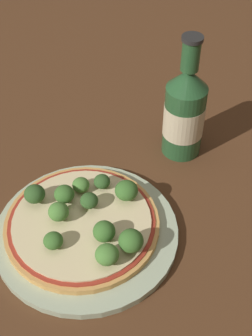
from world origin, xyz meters
The scene contains 15 objects.
ground_plane centered at (0.00, 0.00, 0.00)m, with size 3.00×3.00×0.00m, color #4C2D19.
plate centered at (-0.02, -0.01, 0.01)m, with size 0.27×0.27×0.01m.
pizza centered at (-0.02, 0.00, 0.02)m, with size 0.22×0.22×0.01m.
broccoli_floret_0 centered at (0.06, 0.01, 0.04)m, with size 0.03×0.03×0.03m.
broccoli_floret_1 centered at (0.00, -0.04, 0.04)m, with size 0.03×0.03×0.03m.
broccoli_floret_2 centered at (-0.05, 0.01, 0.04)m, with size 0.03×0.03×0.03m.
broccoli_floret_3 centered at (0.03, -0.07, 0.04)m, with size 0.03×0.03×0.03m.
broccoli_floret_4 centered at (-0.03, 0.04, 0.04)m, with size 0.03×0.03×0.03m.
broccoli_floret_5 centered at (-0.07, -0.03, 0.04)m, with size 0.03×0.03×0.02m.
broccoli_floret_6 centered at (0.00, 0.02, 0.04)m, with size 0.03×0.03×0.03m.
broccoli_floret_7 centered at (0.03, 0.05, 0.04)m, with size 0.03×0.03×0.02m.
broccoli_floret_8 centered at (-0.01, -0.08, 0.04)m, with size 0.03×0.03×0.03m.
broccoli_floret_9 centered at (-0.07, 0.06, 0.04)m, with size 0.03×0.03×0.03m.
broccoli_floret_10 centered at (0.00, 0.06, 0.04)m, with size 0.03×0.03×0.02m.
beer_bottle centered at (0.20, 0.10, 0.08)m, with size 0.07×0.07×0.22m.
Camera 1 is at (-0.12, -0.41, 0.55)m, focal length 50.00 mm.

